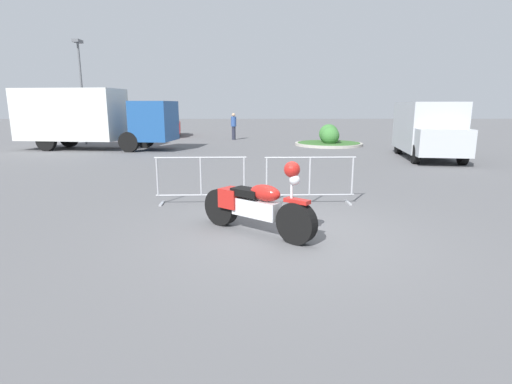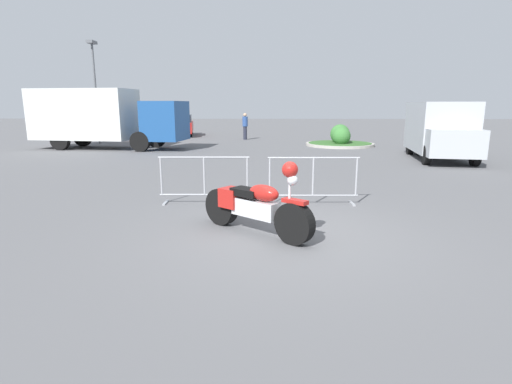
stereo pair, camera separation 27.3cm
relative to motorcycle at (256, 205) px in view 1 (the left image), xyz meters
name	(u,v)px [view 1 (the left image)]	position (x,y,z in m)	size (l,w,h in m)	color
ground_plane	(289,235)	(0.57, -0.12, -0.51)	(120.00, 120.00, 0.00)	#5B5B5E
motorcycle	(256,205)	(0.00, 0.00, 0.00)	(1.94, 1.63, 1.33)	black
crowd_barrier_near	(201,180)	(-1.22, 2.14, 0.04)	(2.04, 0.50, 1.07)	#9EA0A5
crowd_barrier_far	(310,180)	(1.22, 2.14, 0.04)	(2.04, 0.50, 1.07)	#9EA0A5
box_truck	(88,116)	(-8.27, 13.63, 1.13)	(7.92, 3.22, 2.98)	silver
delivery_van	(428,128)	(7.24, 10.10, 0.74)	(2.69, 5.24, 2.31)	#B2B7BC
parked_car_blue	(89,125)	(-11.80, 22.35, 0.26)	(2.52, 4.71, 1.52)	#284799
parked_car_maroon	(130,125)	(-9.02, 22.78, 0.27)	(2.54, 4.75, 1.53)	maroon
parked_car_red	(167,125)	(-6.24, 22.50, 0.26)	(2.51, 4.68, 1.51)	#B21E19
pedestrian	(234,125)	(-1.31, 19.34, 0.41)	(0.45, 0.45, 1.69)	#262838
planter_island	(329,139)	(4.17, 15.62, -0.17)	(3.72, 3.72, 1.14)	#ADA89E
street_lamp	(81,77)	(-9.63, 16.40, 3.21)	(0.36, 0.70, 5.68)	#595B60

